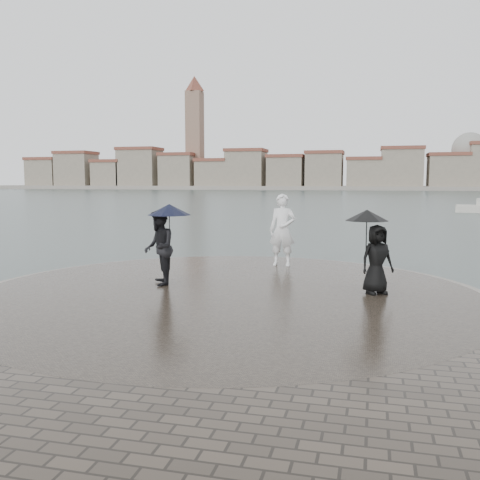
# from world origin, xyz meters

# --- Properties ---
(ground) EXTENTS (400.00, 400.00, 0.00)m
(ground) POSITION_xyz_m (0.00, 0.00, 0.00)
(ground) COLOR #2B3835
(ground) RESTS_ON ground
(kerb_ring) EXTENTS (12.50, 12.50, 0.32)m
(kerb_ring) POSITION_xyz_m (0.00, 3.50, 0.16)
(kerb_ring) COLOR gray
(kerb_ring) RESTS_ON ground
(quay_tip) EXTENTS (11.90, 11.90, 0.36)m
(quay_tip) POSITION_xyz_m (0.00, 3.50, 0.18)
(quay_tip) COLOR #2D261E
(quay_tip) RESTS_ON ground
(statue) EXTENTS (0.83, 0.56, 2.22)m
(statue) POSITION_xyz_m (0.63, 7.64, 1.47)
(statue) COLOR white
(statue) RESTS_ON quay_tip
(visitor_left) EXTENTS (1.32, 1.22, 2.04)m
(visitor_left) POSITION_xyz_m (-1.81, 3.89, 1.51)
(visitor_left) COLOR black
(visitor_left) RESTS_ON quay_tip
(visitor_right) EXTENTS (1.23, 1.04, 1.95)m
(visitor_right) POSITION_xyz_m (3.36, 4.14, 1.47)
(visitor_right) COLOR black
(visitor_right) RESTS_ON quay_tip
(far_skyline) EXTENTS (260.00, 20.00, 37.00)m
(far_skyline) POSITION_xyz_m (-6.29, 160.71, 5.61)
(far_skyline) COLOR gray
(far_skyline) RESTS_ON ground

